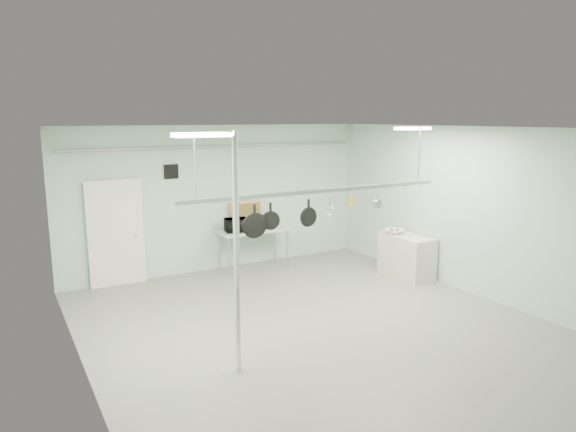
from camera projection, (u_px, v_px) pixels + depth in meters
floor at (319, 329)px, 8.27m from camera, size 8.00×8.00×0.00m
ceiling at (322, 129)px, 7.67m from camera, size 7.00×8.00×0.02m
back_wall at (221, 198)px, 11.36m from camera, size 7.00×0.02×3.20m
right_wall at (474, 212)px, 9.69m from camera, size 0.02×8.00×3.20m
door at (116, 234)px, 10.29m from camera, size 1.10×0.10×2.20m
wall_vent at (171, 172)px, 10.68m from camera, size 0.30×0.04×0.30m
conduit_pipe at (221, 146)px, 11.07m from camera, size 6.60×0.07×0.07m
chrome_pole at (237, 256)px, 6.62m from camera, size 0.08×0.08×3.20m
prep_table at (253, 232)px, 11.47m from camera, size 1.60×0.70×0.91m
side_cabinet at (406, 256)px, 10.93m from camera, size 0.60×1.20×0.90m
pot_rack at (321, 189)px, 8.20m from camera, size 4.80×0.06×1.00m
light_panel_left at (202, 135)px, 5.91m from camera, size 0.65×0.30×0.05m
light_panel_right at (413, 128)px, 9.37m from camera, size 0.65×0.30×0.05m
microwave at (237, 225)px, 11.19m from camera, size 0.59×0.46×0.29m
coffee_canister at (266, 223)px, 11.63m from camera, size 0.14×0.14×0.18m
painting_large at (246, 214)px, 11.64m from camera, size 0.78×0.16×0.58m
painting_small at (265, 219)px, 11.91m from camera, size 0.30×0.09×0.25m
fruit_bowl at (394, 231)px, 11.02m from camera, size 0.49×0.49×0.10m
skillet_left at (255, 221)px, 7.69m from camera, size 0.39×0.09×0.51m
skillet_mid at (270, 216)px, 7.82m from camera, size 0.30×0.14×0.41m
skillet_right at (308, 213)px, 8.16m from camera, size 0.32×0.08×0.45m
whisk at (330, 206)px, 8.35m from camera, size 0.18×0.18×0.30m
grater at (352, 201)px, 8.56m from camera, size 0.09×0.04×0.21m
saucepan at (377, 200)px, 8.84m from camera, size 0.16×0.13×0.27m
fruit_cluster at (394, 230)px, 11.01m from camera, size 0.24×0.24×0.09m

